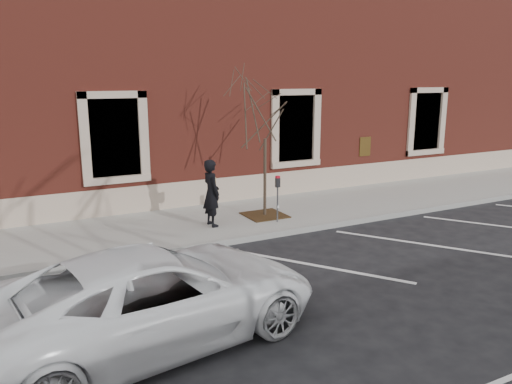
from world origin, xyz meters
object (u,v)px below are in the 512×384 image
parking_meter (278,190)px  white_truck (155,296)px  man (211,193)px  sapling (265,117)px

parking_meter → white_truck: bearing=-119.9°
man → sapling: 2.62m
man → parking_meter: (1.74, -0.52, 0.00)m
man → sapling: bearing=-86.6°
sapling → white_truck: sapling is taller
parking_meter → white_truck: white_truck is taller
sapling → man: bearing=-172.8°
man → parking_meter: man is taller
parking_meter → man: bearing=-179.7°
man → sapling: sapling is taller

